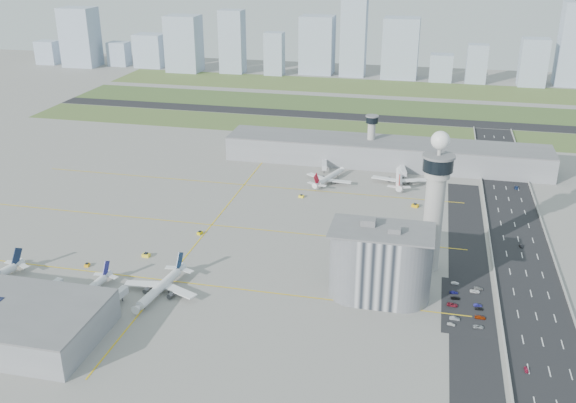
% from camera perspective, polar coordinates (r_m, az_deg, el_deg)
% --- Properties ---
extents(ground, '(1000.00, 1000.00, 0.00)m').
position_cam_1_polar(ground, '(301.59, -1.49, -5.13)').
color(ground, gray).
extents(grass_strip_0, '(480.00, 50.00, 0.08)m').
position_cam_1_polar(grass_strip_0, '(510.85, 2.58, 6.63)').
color(grass_strip_0, '#4F6731').
rests_on(grass_strip_0, ground).
extents(grass_strip_1, '(480.00, 60.00, 0.08)m').
position_cam_1_polar(grass_strip_1, '(582.34, 3.94, 8.60)').
color(grass_strip_1, '#435F2D').
rests_on(grass_strip_1, ground).
extents(grass_strip_2, '(480.00, 70.00, 0.08)m').
position_cam_1_polar(grass_strip_2, '(659.45, 5.08, 10.22)').
color(grass_strip_2, '#516530').
rests_on(grass_strip_2, ground).
extents(runway, '(480.00, 22.00, 0.10)m').
position_cam_1_polar(runway, '(546.00, 3.30, 7.67)').
color(runway, black).
rests_on(runway, ground).
extents(highway, '(28.00, 500.00, 0.10)m').
position_cam_1_polar(highway, '(297.88, 20.66, -7.09)').
color(highway, black).
rests_on(highway, ground).
extents(barrier_left, '(0.60, 500.00, 1.20)m').
position_cam_1_polar(barrier_left, '(295.69, 17.98, -6.81)').
color(barrier_left, '#9E9E99').
rests_on(barrier_left, ground).
extents(barrier_right, '(0.60, 500.00, 1.20)m').
position_cam_1_polar(barrier_right, '(300.19, 23.33, -7.16)').
color(barrier_right, '#9E9E99').
rests_on(barrier_right, ground).
extents(landside_road, '(18.00, 260.00, 0.08)m').
position_cam_1_polar(landside_road, '(286.17, 15.90, -7.70)').
color(landside_road, black).
rests_on(landside_road, ground).
extents(parking_lot, '(20.00, 44.00, 0.10)m').
position_cam_1_polar(parking_lot, '(275.66, 15.57, -8.90)').
color(parking_lot, black).
rests_on(parking_lot, ground).
extents(taxiway_line_h_0, '(260.00, 0.60, 0.01)m').
position_cam_1_polar(taxiway_line_h_0, '(288.65, -10.76, -6.91)').
color(taxiway_line_h_0, yellow).
rests_on(taxiway_line_h_0, ground).
extents(taxiway_line_h_1, '(260.00, 0.60, 0.01)m').
position_cam_1_polar(taxiway_line_h_1, '(338.14, -6.82, -2.08)').
color(taxiway_line_h_1, yellow).
rests_on(taxiway_line_h_1, ground).
extents(taxiway_line_h_2, '(260.00, 0.60, 0.01)m').
position_cam_1_polar(taxiway_line_h_2, '(390.58, -3.93, 1.49)').
color(taxiway_line_h_2, yellow).
rests_on(taxiway_line_h_2, ground).
extents(taxiway_line_v, '(0.60, 260.00, 0.01)m').
position_cam_1_polar(taxiway_line_v, '(338.14, -6.82, -2.08)').
color(taxiway_line_v, yellow).
rests_on(taxiway_line_v, ground).
extents(control_tower, '(14.00, 14.00, 64.50)m').
position_cam_1_polar(control_tower, '(286.50, 12.94, 0.45)').
color(control_tower, '#ADAAA5').
rests_on(control_tower, ground).
extents(secondary_tower, '(8.60, 8.60, 31.90)m').
position_cam_1_polar(secondary_tower, '(427.74, 7.41, 5.90)').
color(secondary_tower, '#ADAAA5').
rests_on(secondary_tower, ground).
extents(admin_building, '(42.00, 24.00, 33.50)m').
position_cam_1_polar(admin_building, '(267.84, 8.19, -5.46)').
color(admin_building, '#B2B2B7').
rests_on(admin_building, ground).
extents(terminal_pier, '(210.00, 32.00, 15.80)m').
position_cam_1_polar(terminal_pier, '(428.31, 8.64, 4.33)').
color(terminal_pier, gray).
rests_on(terminal_pier, ground).
extents(airplane_near_b, '(33.00, 37.47, 9.58)m').
position_cam_1_polar(airplane_near_b, '(281.59, -17.57, -7.33)').
color(airplane_near_b, white).
rests_on(airplane_near_b, ground).
extents(airplane_near_c, '(38.93, 44.07, 11.18)m').
position_cam_1_polar(airplane_near_c, '(275.85, -11.38, -7.12)').
color(airplane_near_c, white).
rests_on(airplane_near_c, ground).
extents(airplane_far_a, '(41.06, 44.36, 10.13)m').
position_cam_1_polar(airplane_far_a, '(393.74, 3.69, 2.46)').
color(airplane_far_a, white).
rests_on(airplane_far_a, ground).
extents(airplane_far_b, '(35.92, 41.49, 11.07)m').
position_cam_1_polar(airplane_far_b, '(397.39, 9.87, 2.43)').
color(airplane_far_b, white).
rests_on(airplane_far_b, ground).
extents(jet_bridge_near_1, '(5.39, 14.31, 5.70)m').
position_cam_1_polar(jet_bridge_near_1, '(283.52, -21.38, -8.12)').
color(jet_bridge_near_1, silver).
rests_on(jet_bridge_near_1, ground).
extents(jet_bridge_near_2, '(5.39, 14.31, 5.70)m').
position_cam_1_polar(jet_bridge_near_2, '(268.85, -15.98, -9.12)').
color(jet_bridge_near_2, silver).
rests_on(jet_bridge_near_2, ground).
extents(jet_bridge_far_0, '(5.39, 14.31, 5.70)m').
position_cam_1_polar(jet_bridge_far_0, '(419.01, 3.23, 3.41)').
color(jet_bridge_far_0, silver).
rests_on(jet_bridge_far_0, ground).
extents(jet_bridge_far_1, '(5.39, 14.31, 5.70)m').
position_cam_1_polar(jet_bridge_far_1, '(414.19, 10.07, 2.85)').
color(jet_bridge_far_1, silver).
rests_on(jet_bridge_far_1, ground).
extents(tug_0, '(3.11, 4.03, 2.12)m').
position_cam_1_polar(tug_0, '(321.30, -22.71, -4.98)').
color(tug_0, yellow).
rests_on(tug_0, ground).
extents(tug_1, '(2.25, 2.99, 1.60)m').
position_cam_1_polar(tug_1, '(308.87, -17.43, -5.38)').
color(tug_1, '#F7AD17').
rests_on(tug_1, ground).
extents(tug_2, '(3.63, 2.58, 2.04)m').
position_cam_1_polar(tug_2, '(310.40, -12.51, -4.64)').
color(tug_2, yellow).
rests_on(tug_2, ground).
extents(tug_3, '(2.72, 3.31, 1.66)m').
position_cam_1_polar(tug_3, '(328.45, -7.84, -2.75)').
color(tug_3, yellow).
rests_on(tug_3, ground).
extents(tug_4, '(3.22, 2.54, 1.67)m').
position_cam_1_polar(tug_4, '(370.74, 1.20, 0.50)').
color(tug_4, yellow).
rests_on(tug_4, ground).
extents(tug_5, '(4.20, 3.46, 2.10)m').
position_cam_1_polar(tug_5, '(364.32, 11.23, -0.33)').
color(tug_5, '#DFA408').
rests_on(tug_5, ground).
extents(car_lot_0, '(3.32, 1.66, 1.09)m').
position_cam_1_polar(car_lot_0, '(261.36, 14.31, -10.51)').
color(car_lot_0, silver).
rests_on(car_lot_0, ground).
extents(car_lot_1, '(4.05, 1.58, 1.31)m').
position_cam_1_polar(car_lot_1, '(264.93, 14.59, -10.02)').
color(car_lot_1, gray).
rests_on(car_lot_1, ground).
extents(car_lot_2, '(4.68, 2.60, 1.24)m').
position_cam_1_polar(car_lot_2, '(273.65, 14.40, -8.88)').
color(car_lot_2, maroon).
rests_on(car_lot_2, ground).
extents(car_lot_3, '(3.97, 1.99, 1.11)m').
position_cam_1_polar(car_lot_3, '(278.72, 14.65, -8.30)').
color(car_lot_3, black).
rests_on(car_lot_3, ground).
extents(car_lot_4, '(3.79, 1.86, 1.24)m').
position_cam_1_polar(car_lot_4, '(282.59, 14.52, -7.82)').
color(car_lot_4, navy).
rests_on(car_lot_4, ground).
extents(car_lot_5, '(3.38, 1.26, 1.11)m').
position_cam_1_polar(car_lot_5, '(289.77, 14.63, -7.04)').
color(car_lot_5, silver).
rests_on(car_lot_5, ground).
extents(car_lot_6, '(4.22, 2.26, 1.13)m').
position_cam_1_polar(car_lot_6, '(262.46, 16.57, -10.62)').
color(car_lot_6, '#9A9FA3').
rests_on(car_lot_6, ground).
extents(car_lot_7, '(4.24, 1.75, 1.23)m').
position_cam_1_polar(car_lot_7, '(268.40, 16.72, -9.83)').
color(car_lot_7, '#952906').
rests_on(car_lot_7, ground).
extents(car_lot_8, '(3.34, 1.57, 1.10)m').
position_cam_1_polar(car_lot_8, '(274.00, 16.62, -9.12)').
color(car_lot_8, black).
rests_on(car_lot_8, ground).
extents(car_lot_9, '(3.48, 1.64, 1.10)m').
position_cam_1_polar(car_lot_9, '(276.23, 16.51, -8.83)').
color(car_lot_9, navy).
rests_on(car_lot_9, ground).
extents(car_lot_10, '(4.31, 2.19, 1.17)m').
position_cam_1_polar(car_lot_10, '(285.80, 16.28, -7.67)').
color(car_lot_10, white).
rests_on(car_lot_10, ground).
extents(car_lot_11, '(3.99, 1.78, 1.14)m').
position_cam_1_polar(car_lot_11, '(288.42, 16.58, -7.41)').
color(car_lot_11, gray).
rests_on(car_lot_11, ground).
extents(car_hw_0, '(1.47, 3.25, 1.08)m').
position_cam_1_polar(car_hw_0, '(244.93, 20.43, -13.83)').
color(car_hw_0, '#9E1D3D').
rests_on(car_hw_0, ground).
extents(car_hw_1, '(1.57, 3.46, 1.10)m').
position_cam_1_polar(car_hw_1, '(332.26, 20.01, -3.74)').
color(car_hw_1, black).
rests_on(car_hw_1, ground).
extents(car_hw_2, '(2.67, 4.89, 1.30)m').
position_cam_1_polar(car_hw_2, '(407.27, 19.64, 1.17)').
color(car_hw_2, navy).
rests_on(car_hw_2, ground).
extents(car_hw_4, '(1.74, 3.47, 1.14)m').
position_cam_1_polar(car_hw_4, '(464.17, 17.32, 4.03)').
color(car_hw_4, slate).
rests_on(car_hw_4, ground).
extents(skyline_bldg_0, '(24.05, 19.24, 26.50)m').
position_cam_1_polar(skyline_bldg_0, '(822.60, -20.55, 12.31)').
color(skyline_bldg_0, '#9EADC1').
rests_on(skyline_bldg_0, ground).
extents(skyline_bldg_1, '(37.63, 30.10, 65.60)m').
position_cam_1_polar(skyline_bldg_1, '(792.02, -17.99, 13.73)').
color(skyline_bldg_1, '#9EADC1').
rests_on(skyline_bldg_1, ground).
extents(skyline_bldg_2, '(22.81, 18.25, 26.79)m').
position_cam_1_polar(skyline_bldg_2, '(786.59, -14.78, 12.58)').
color(skyline_bldg_2, '#9EADC1').
rests_on(skyline_bldg_2, ground).
extents(skyline_bldg_3, '(32.30, 25.84, 36.93)m').
position_cam_1_polar(skyline_bldg_3, '(769.98, -12.15, 12.99)').
color(skyline_bldg_3, '#9EADC1').
rests_on(skyline_bldg_3, ground).
extents(skyline_bldg_4, '(35.81, 28.65, 60.36)m').
position_cam_1_polar(skyline_bldg_4, '(734.64, -9.24, 13.68)').
color(skyline_bldg_4, '#9EADC1').
rests_on(skyline_bldg_4, ground).
extents(skyline_bldg_5, '(25.49, 20.39, 66.89)m').
position_cam_1_polar(skyline_bldg_5, '(720.04, -4.97, 13.97)').
color(skyline_bldg_5, '#9EADC1').
rests_on(skyline_bldg_5, ground).
extents(skyline_bldg_6, '(20.04, 16.03, 45.20)m').
position_cam_1_polar(skyline_bldg_6, '(707.21, -1.23, 13.00)').
color(skyline_bldg_6, '#9EADC1').
rests_on(skyline_bldg_6, ground).
extents(skyline_bldg_7, '(35.76, 28.61, 61.22)m').
position_cam_1_polar(skyline_bldg_7, '(715.23, 2.61, 13.74)').
color(skyline_bldg_7, '#9EADC1').
rests_on(skyline_bldg_7, ground).
extents(skyline_bldg_8, '(26.33, 21.06, 83.39)m').
position_cam_1_polar(skyline_bldg_8, '(702.38, 5.86, 14.40)').
color(skyline_bldg_8, '#9EADC1').
rests_on(skyline_bldg_8, ground).
extents(skyline_bldg_9, '(36.96, 29.57, 62.11)m').
position_cam_1_polar(skyline_bldg_9, '(700.33, 9.98, 13.28)').
color(skyline_bldg_9, '#9EADC1').
rests_on(skyline_bldg_9, ground).
extents(skyline_bldg_10, '(23.01, 18.41, 27.75)m').
position_cam_1_polar(skyline_bldg_10, '(693.78, 13.45, 11.48)').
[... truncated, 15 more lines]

